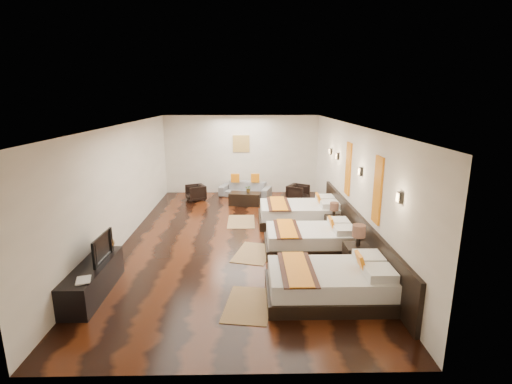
{
  "coord_description": "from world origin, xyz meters",
  "views": [
    {
      "loc": [
        0.28,
        -8.85,
        3.43
      ],
      "look_at": [
        0.45,
        0.39,
        1.1
      ],
      "focal_mm": 26.56,
      "sensor_mm": 36.0,
      "label": 1
    }
  ],
  "objects_px": {
    "nightstand_a": "(357,255)",
    "tv_console": "(93,280)",
    "tv": "(98,247)",
    "armchair_left": "(196,193)",
    "nightstand_b": "(333,223)",
    "table_plant": "(249,189)",
    "sofa": "(245,189)",
    "bed_near": "(331,283)",
    "bed_far": "(300,213)",
    "book": "(76,281)",
    "figurine": "(105,241)",
    "bed_mid": "(311,239)",
    "armchair_right": "(298,193)",
    "coffee_table": "(245,199)"
  },
  "relations": [
    {
      "from": "tv_console",
      "to": "figurine",
      "type": "xyz_separation_m",
      "value": [
        0.0,
        0.69,
        0.45
      ]
    },
    {
      "from": "nightstand_b",
      "to": "tv",
      "type": "xyz_separation_m",
      "value": [
        -4.89,
        -2.79,
        0.5
      ]
    },
    {
      "from": "bed_far",
      "to": "bed_near",
      "type": "bearing_deg",
      "value": -90.01
    },
    {
      "from": "book",
      "to": "armchair_left",
      "type": "xyz_separation_m",
      "value": [
        0.96,
        6.93,
        -0.29
      ]
    },
    {
      "from": "bed_far",
      "to": "armchair_left",
      "type": "xyz_separation_m",
      "value": [
        -3.24,
        2.47,
        -0.02
      ]
    },
    {
      "from": "sofa",
      "to": "tv_console",
      "type": "bearing_deg",
      "value": -93.12
    },
    {
      "from": "bed_mid",
      "to": "figurine",
      "type": "height_order",
      "value": "figurine"
    },
    {
      "from": "figurine",
      "to": "armchair_right",
      "type": "xyz_separation_m",
      "value": [
        4.42,
        5.41,
        -0.44
      ]
    },
    {
      "from": "book",
      "to": "armchair_right",
      "type": "xyz_separation_m",
      "value": [
        4.42,
        6.72,
        -0.28
      ]
    },
    {
      "from": "bed_near",
      "to": "bed_far",
      "type": "distance_m",
      "value": 4.06
    },
    {
      "from": "tv",
      "to": "nightstand_b",
      "type": "bearing_deg",
      "value": -59.09
    },
    {
      "from": "tv_console",
      "to": "bed_mid",
      "type": "bearing_deg",
      "value": 24.81
    },
    {
      "from": "bed_near",
      "to": "sofa",
      "type": "distance_m",
      "value": 7.18
    },
    {
      "from": "bed_near",
      "to": "armchair_right",
      "type": "distance_m",
      "value": 6.32
    },
    {
      "from": "nightstand_a",
      "to": "armchair_right",
      "type": "height_order",
      "value": "nightstand_a"
    },
    {
      "from": "book",
      "to": "armchair_right",
      "type": "height_order",
      "value": "same"
    },
    {
      "from": "figurine",
      "to": "table_plant",
      "type": "bearing_deg",
      "value": 61.61
    },
    {
      "from": "coffee_table",
      "to": "armchair_left",
      "type": "bearing_deg",
      "value": 161.36
    },
    {
      "from": "sofa",
      "to": "armchair_left",
      "type": "bearing_deg",
      "value": -145.83
    },
    {
      "from": "figurine",
      "to": "sofa",
      "type": "bearing_deg",
      "value": 66.6
    },
    {
      "from": "nightstand_b",
      "to": "sofa",
      "type": "relative_size",
      "value": 0.46
    },
    {
      "from": "bed_near",
      "to": "bed_far",
      "type": "bearing_deg",
      "value": 89.99
    },
    {
      "from": "bed_far",
      "to": "nightstand_a",
      "type": "bearing_deg",
      "value": -76.05
    },
    {
      "from": "coffee_table",
      "to": "table_plant",
      "type": "bearing_deg",
      "value": 24.45
    },
    {
      "from": "tv_console",
      "to": "sofa",
      "type": "height_order",
      "value": "tv_console"
    },
    {
      "from": "armchair_right",
      "to": "book",
      "type": "bearing_deg",
      "value": 178.72
    },
    {
      "from": "nightstand_b",
      "to": "table_plant",
      "type": "height_order",
      "value": "nightstand_b"
    },
    {
      "from": "tv",
      "to": "armchair_left",
      "type": "height_order",
      "value": "tv"
    },
    {
      "from": "nightstand_b",
      "to": "sofa",
      "type": "bearing_deg",
      "value": 121.46
    },
    {
      "from": "table_plant",
      "to": "nightstand_a",
      "type": "bearing_deg",
      "value": -66.23
    },
    {
      "from": "nightstand_a",
      "to": "tv_console",
      "type": "relative_size",
      "value": 0.54
    },
    {
      "from": "tv",
      "to": "table_plant",
      "type": "distance_m",
      "value": 6.19
    },
    {
      "from": "figurine",
      "to": "armchair_left",
      "type": "height_order",
      "value": "figurine"
    },
    {
      "from": "bed_mid",
      "to": "sofa",
      "type": "bearing_deg",
      "value": 107.74
    },
    {
      "from": "nightstand_b",
      "to": "armchair_left",
      "type": "relative_size",
      "value": 1.39
    },
    {
      "from": "bed_far",
      "to": "table_plant",
      "type": "xyz_separation_m",
      "value": [
        -1.44,
        1.95,
        0.23
      ]
    },
    {
      "from": "tv",
      "to": "armchair_left",
      "type": "distance_m",
      "value": 6.16
    },
    {
      "from": "sofa",
      "to": "nightstand_a",
      "type": "bearing_deg",
      "value": -50.72
    },
    {
      "from": "sofa",
      "to": "armchair_left",
      "type": "distance_m",
      "value": 1.75
    },
    {
      "from": "figurine",
      "to": "bed_far",
      "type": "bearing_deg",
      "value": 36.94
    },
    {
      "from": "tv_console",
      "to": "figurine",
      "type": "relative_size",
      "value": 5.01
    },
    {
      "from": "armchair_left",
      "to": "tv_console",
      "type": "bearing_deg",
      "value": -34.61
    },
    {
      "from": "bed_near",
      "to": "tv",
      "type": "bearing_deg",
      "value": 173.74
    },
    {
      "from": "nightstand_a",
      "to": "tv",
      "type": "xyz_separation_m",
      "value": [
        -4.89,
        -0.6,
        0.45
      ]
    },
    {
      "from": "bed_near",
      "to": "coffee_table",
      "type": "height_order",
      "value": "bed_near"
    },
    {
      "from": "bed_near",
      "to": "table_plant",
      "type": "bearing_deg",
      "value": 103.44
    },
    {
      "from": "bed_near",
      "to": "nightstand_b",
      "type": "bearing_deg",
      "value": 77.03
    },
    {
      "from": "tv_console",
      "to": "coffee_table",
      "type": "distance_m",
      "value": 6.32
    },
    {
      "from": "armchair_left",
      "to": "coffee_table",
      "type": "height_order",
      "value": "armchair_left"
    },
    {
      "from": "table_plant",
      "to": "book",
      "type": "bearing_deg",
      "value": -113.29
    }
  ]
}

